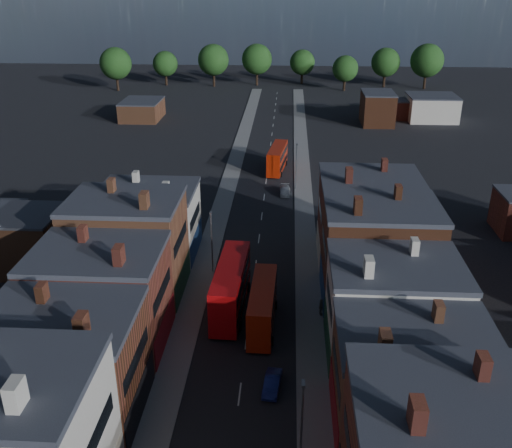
# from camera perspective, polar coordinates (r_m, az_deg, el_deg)

# --- Properties ---
(pavement_west) EXTENTS (3.00, 200.00, 0.12)m
(pavement_west) POSITION_cam_1_polar(r_m,az_deg,el_deg) (89.07, -3.54, 1.42)
(pavement_west) COLOR gray
(pavement_west) RESTS_ON ground
(pavement_east) EXTENTS (3.00, 200.00, 0.12)m
(pavement_east) POSITION_cam_1_polar(r_m,az_deg,el_deg) (88.52, 4.85, 1.23)
(pavement_east) COLOR gray
(pavement_east) RESTS_ON ground
(terrace_west) EXTENTS (12.00, 80.00, 11.34)m
(terrace_west) POSITION_cam_1_polar(r_m,az_deg,el_deg) (46.11, -21.01, -16.05)
(terrace_west) COLOR brown
(terrace_west) RESTS_ON ground
(terrace_east) EXTENTS (12.00, 80.00, 11.34)m
(terrace_east) POSITION_cam_1_polar(r_m,az_deg,el_deg) (43.77, 16.83, -17.84)
(terrace_east) COLOR brown
(terrace_east) RESTS_ON ground
(lamp_post_1) EXTENTS (0.25, 0.70, 8.12)m
(lamp_post_1) POSITION_cam_1_polar(r_m,az_deg,el_deg) (43.23, 4.61, -19.02)
(lamp_post_1) COLOR slate
(lamp_post_1) RESTS_ON ground
(lamp_post_2) EXTENTS (0.25, 0.70, 8.12)m
(lamp_post_2) POSITION_cam_1_polar(r_m,az_deg,el_deg) (68.90, -4.46, -1.40)
(lamp_post_2) COLOR slate
(lamp_post_2) RESTS_ON ground
(lamp_post_3) EXTENTS (0.25, 0.70, 8.12)m
(lamp_post_3) POSITION_cam_1_polar(r_m,az_deg,el_deg) (96.27, 4.06, 6.10)
(lamp_post_3) COLOR slate
(lamp_post_3) RESTS_ON ground
(bus_0) EXTENTS (3.57, 12.64, 5.41)m
(bus_0) POSITION_cam_1_polar(r_m,az_deg,el_deg) (62.09, -2.54, -6.24)
(bus_0) COLOR #BD0A0D
(bus_0) RESTS_ON ground
(bus_1) EXTENTS (2.91, 10.63, 4.56)m
(bus_1) POSITION_cam_1_polar(r_m,az_deg,el_deg) (59.59, 0.66, -8.15)
(bus_1) COLOR #A91E09
(bus_1) RESTS_ON ground
(bus_2) EXTENTS (3.70, 10.85, 4.59)m
(bus_2) POSITION_cam_1_polar(r_m,az_deg,el_deg) (106.31, 2.15, 6.61)
(bus_2) COLOR #AD1E07
(bus_2) RESTS_ON ground
(car_1) EXTENTS (1.78, 3.99, 1.27)m
(car_1) POSITION_cam_1_polar(r_m,az_deg,el_deg) (52.56, 1.62, -15.63)
(car_1) COLOR navy
(car_1) RESTS_ON ground
(car_2) EXTENTS (2.22, 4.69, 1.29)m
(car_2) POSITION_cam_1_polar(r_m,az_deg,el_deg) (73.68, -2.42, -3.09)
(car_2) COLOR black
(car_2) RESTS_ON ground
(car_3) EXTENTS (1.85, 4.30, 1.23)m
(car_3) POSITION_cam_1_polar(r_m,az_deg,el_deg) (95.32, 2.93, 3.34)
(car_3) COLOR silver
(car_3) RESTS_ON ground
(ped_3) EXTENTS (0.69, 1.21, 1.95)m
(ped_3) POSITION_cam_1_polar(r_m,az_deg,el_deg) (62.26, 6.52, -8.26)
(ped_3) COLOR #524F46
(ped_3) RESTS_ON pavement_east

